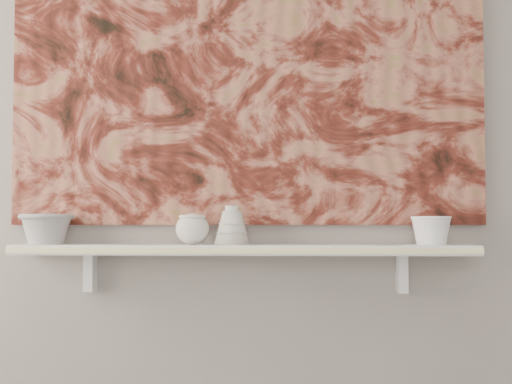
# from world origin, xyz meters

# --- Properties ---
(wall_back) EXTENTS (3.60, 0.00, 3.60)m
(wall_back) POSITION_xyz_m (0.00, 1.60, 1.35)
(wall_back) COLOR gray
(wall_back) RESTS_ON floor
(shelf) EXTENTS (1.40, 0.18, 0.03)m
(shelf) POSITION_xyz_m (0.00, 1.51, 0.92)
(shelf) COLOR silver
(shelf) RESTS_ON wall_back
(shelf_stripe) EXTENTS (1.40, 0.01, 0.02)m
(shelf_stripe) POSITION_xyz_m (0.00, 1.41, 0.92)
(shelf_stripe) COLOR #FAEFA7
(shelf_stripe) RESTS_ON shelf
(bracket_left) EXTENTS (0.03, 0.06, 0.12)m
(bracket_left) POSITION_xyz_m (-0.49, 1.57, 0.84)
(bracket_left) COLOR silver
(bracket_left) RESTS_ON wall_back
(bracket_right) EXTENTS (0.03, 0.06, 0.12)m
(bracket_right) POSITION_xyz_m (0.49, 1.57, 0.84)
(bracket_right) COLOR silver
(bracket_right) RESTS_ON wall_back
(painting) EXTENTS (1.50, 0.02, 1.10)m
(painting) POSITION_xyz_m (0.00, 1.59, 1.54)
(painting) COLOR #5E2118
(painting) RESTS_ON wall_back
(house_motif) EXTENTS (0.09, 0.00, 0.08)m
(house_motif) POSITION_xyz_m (0.45, 1.57, 1.23)
(house_motif) COLOR black
(house_motif) RESTS_ON painting
(bowl_grey) EXTENTS (0.20, 0.20, 0.10)m
(bowl_grey) POSITION_xyz_m (-0.61, 1.51, 0.98)
(bowl_grey) COLOR gray
(bowl_grey) RESTS_ON shelf
(cup_cream) EXTENTS (0.11, 0.11, 0.09)m
(cup_cream) POSITION_xyz_m (-0.15, 1.51, 0.98)
(cup_cream) COLOR beige
(cup_cream) RESTS_ON shelf
(bell_vessel) EXTENTS (0.13, 0.13, 0.12)m
(bell_vessel) POSITION_xyz_m (-0.03, 1.51, 0.99)
(bell_vessel) COLOR beige
(bell_vessel) RESTS_ON shelf
(bowl_white) EXTENTS (0.16, 0.16, 0.09)m
(bowl_white) POSITION_xyz_m (0.57, 1.51, 0.97)
(bowl_white) COLOR white
(bowl_white) RESTS_ON shelf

